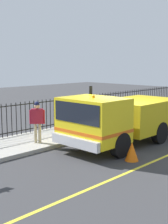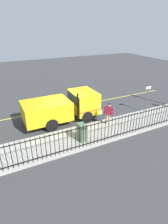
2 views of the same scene
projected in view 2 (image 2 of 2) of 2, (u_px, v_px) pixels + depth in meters
ground_plane at (64, 121)px, 14.89m from camera, size 61.13×61.13×0.00m
sidewalk_slab at (79, 137)px, 12.60m from camera, size 2.74×27.79×0.16m
lane_marking at (54, 110)px, 16.88m from camera, size 0.12×25.01×0.01m
work_truck at (66, 106)px, 14.60m from camera, size 2.54×5.99×2.53m
worker_standing at (109, 111)px, 13.69m from camera, size 0.50×0.52×1.76m
iron_fence at (87, 135)px, 11.25m from camera, size 0.04×23.65×1.54m
utility_cabinet at (82, 132)px, 11.97m from camera, size 0.71×0.44×1.16m
traffic_cone at (73, 106)px, 16.86m from camera, size 0.49×0.49×0.70m
street_sign at (147, 95)px, 15.85m from camera, size 0.06×0.50×2.28m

